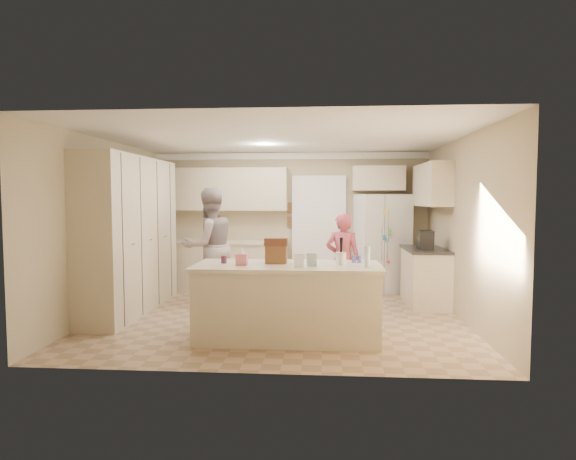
# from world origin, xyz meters

# --- Properties ---
(floor) EXTENTS (5.20, 4.60, 0.02)m
(floor) POSITION_xyz_m (0.00, 0.00, -0.01)
(floor) COLOR tan
(floor) RESTS_ON ground
(ceiling) EXTENTS (5.20, 4.60, 0.02)m
(ceiling) POSITION_xyz_m (0.00, 0.00, 2.61)
(ceiling) COLOR white
(ceiling) RESTS_ON wall_back
(wall_back) EXTENTS (5.20, 0.02, 2.60)m
(wall_back) POSITION_xyz_m (0.00, 2.31, 1.30)
(wall_back) COLOR tan
(wall_back) RESTS_ON ground
(wall_front) EXTENTS (5.20, 0.02, 2.60)m
(wall_front) POSITION_xyz_m (0.00, -2.31, 1.30)
(wall_front) COLOR tan
(wall_front) RESTS_ON ground
(wall_left) EXTENTS (0.02, 4.60, 2.60)m
(wall_left) POSITION_xyz_m (-2.61, 0.00, 1.30)
(wall_left) COLOR tan
(wall_left) RESTS_ON ground
(wall_right) EXTENTS (0.02, 4.60, 2.60)m
(wall_right) POSITION_xyz_m (2.61, 0.00, 1.30)
(wall_right) COLOR tan
(wall_right) RESTS_ON ground
(crown_back) EXTENTS (5.20, 0.08, 0.12)m
(crown_back) POSITION_xyz_m (0.00, 2.26, 2.53)
(crown_back) COLOR white
(crown_back) RESTS_ON wall_back
(pantry_bank) EXTENTS (0.60, 2.60, 2.35)m
(pantry_bank) POSITION_xyz_m (-2.30, 0.20, 1.18)
(pantry_bank) COLOR beige
(pantry_bank) RESTS_ON floor
(back_base_cab) EXTENTS (2.20, 0.60, 0.88)m
(back_base_cab) POSITION_xyz_m (-1.15, 2.00, 0.44)
(back_base_cab) COLOR beige
(back_base_cab) RESTS_ON floor
(back_countertop) EXTENTS (2.24, 0.63, 0.04)m
(back_countertop) POSITION_xyz_m (-1.15, 1.99, 0.90)
(back_countertop) COLOR beige
(back_countertop) RESTS_ON back_base_cab
(back_upper_cab) EXTENTS (2.20, 0.35, 0.80)m
(back_upper_cab) POSITION_xyz_m (-1.15, 2.12, 1.90)
(back_upper_cab) COLOR beige
(back_upper_cab) RESTS_ON wall_back
(doorway_opening) EXTENTS (0.90, 0.06, 2.10)m
(doorway_opening) POSITION_xyz_m (0.55, 2.28, 1.05)
(doorway_opening) COLOR black
(doorway_opening) RESTS_ON floor
(doorway_casing) EXTENTS (1.02, 0.03, 2.22)m
(doorway_casing) POSITION_xyz_m (0.55, 2.24, 1.05)
(doorway_casing) COLOR white
(doorway_casing) RESTS_ON floor
(wall_frame_upper) EXTENTS (0.15, 0.02, 0.20)m
(wall_frame_upper) POSITION_xyz_m (0.02, 2.27, 1.55)
(wall_frame_upper) COLOR brown
(wall_frame_upper) RESTS_ON wall_back
(wall_frame_lower) EXTENTS (0.15, 0.02, 0.20)m
(wall_frame_lower) POSITION_xyz_m (0.02, 2.27, 1.28)
(wall_frame_lower) COLOR brown
(wall_frame_lower) RESTS_ON wall_back
(refrigerator) EXTENTS (1.04, 0.90, 1.80)m
(refrigerator) POSITION_xyz_m (1.72, 2.04, 0.90)
(refrigerator) COLOR white
(refrigerator) RESTS_ON floor
(fridge_seam) EXTENTS (0.02, 0.02, 1.78)m
(fridge_seam) POSITION_xyz_m (1.72, 1.69, 0.90)
(fridge_seam) COLOR gray
(fridge_seam) RESTS_ON refrigerator
(fridge_dispenser) EXTENTS (0.22, 0.03, 0.35)m
(fridge_dispenser) POSITION_xyz_m (1.50, 1.68, 1.15)
(fridge_dispenser) COLOR black
(fridge_dispenser) RESTS_ON refrigerator
(fridge_handle_l) EXTENTS (0.02, 0.02, 0.85)m
(fridge_handle_l) POSITION_xyz_m (1.67, 1.67, 1.05)
(fridge_handle_l) COLOR silver
(fridge_handle_l) RESTS_ON refrigerator
(fridge_handle_r) EXTENTS (0.02, 0.02, 0.85)m
(fridge_handle_r) POSITION_xyz_m (1.77, 1.67, 1.05)
(fridge_handle_r) COLOR silver
(fridge_handle_r) RESTS_ON refrigerator
(over_fridge_cab) EXTENTS (0.95, 0.35, 0.45)m
(over_fridge_cab) POSITION_xyz_m (1.65, 2.12, 2.10)
(over_fridge_cab) COLOR beige
(over_fridge_cab) RESTS_ON wall_back
(right_base_cab) EXTENTS (0.60, 1.20, 0.88)m
(right_base_cab) POSITION_xyz_m (2.30, 1.00, 0.44)
(right_base_cab) COLOR beige
(right_base_cab) RESTS_ON floor
(right_countertop) EXTENTS (0.63, 1.24, 0.04)m
(right_countertop) POSITION_xyz_m (2.29, 1.00, 0.90)
(right_countertop) COLOR #2D2B28
(right_countertop) RESTS_ON right_base_cab
(right_upper_cab) EXTENTS (0.35, 1.50, 0.70)m
(right_upper_cab) POSITION_xyz_m (2.43, 1.20, 1.95)
(right_upper_cab) COLOR beige
(right_upper_cab) RESTS_ON wall_right
(coffee_maker) EXTENTS (0.22, 0.28, 0.30)m
(coffee_maker) POSITION_xyz_m (2.25, 0.80, 1.07)
(coffee_maker) COLOR black
(coffee_maker) RESTS_ON right_countertop
(island_base) EXTENTS (2.20, 0.90, 0.88)m
(island_base) POSITION_xyz_m (0.20, -1.10, 0.44)
(island_base) COLOR beige
(island_base) RESTS_ON floor
(island_top) EXTENTS (2.28, 0.96, 0.05)m
(island_top) POSITION_xyz_m (0.20, -1.10, 0.90)
(island_top) COLOR beige
(island_top) RESTS_ON island_base
(utensil_crock) EXTENTS (0.13, 0.13, 0.15)m
(utensil_crock) POSITION_xyz_m (0.85, -1.05, 1.00)
(utensil_crock) COLOR white
(utensil_crock) RESTS_ON island_top
(tissue_box) EXTENTS (0.13, 0.13, 0.14)m
(tissue_box) POSITION_xyz_m (-0.35, -1.20, 1.00)
(tissue_box) COLOR #E27477
(tissue_box) RESTS_ON island_top
(tissue_plume) EXTENTS (0.08, 0.08, 0.08)m
(tissue_plume) POSITION_xyz_m (-0.35, -1.20, 1.10)
(tissue_plume) COLOR white
(tissue_plume) RESTS_ON tissue_box
(dollhouse_body) EXTENTS (0.26, 0.18, 0.22)m
(dollhouse_body) POSITION_xyz_m (0.05, -1.00, 1.04)
(dollhouse_body) COLOR brown
(dollhouse_body) RESTS_ON island_top
(dollhouse_roof) EXTENTS (0.28, 0.20, 0.10)m
(dollhouse_roof) POSITION_xyz_m (0.05, -1.00, 1.20)
(dollhouse_roof) COLOR #592D1E
(dollhouse_roof) RESTS_ON dollhouse_body
(jam_jar) EXTENTS (0.07, 0.07, 0.09)m
(jam_jar) POSITION_xyz_m (-0.60, -1.05, 0.97)
(jam_jar) COLOR #59263F
(jam_jar) RESTS_ON island_top
(greeting_card_a) EXTENTS (0.12, 0.06, 0.16)m
(greeting_card_a) POSITION_xyz_m (0.35, -1.30, 1.01)
(greeting_card_a) COLOR white
(greeting_card_a) RESTS_ON island_top
(greeting_card_b) EXTENTS (0.12, 0.05, 0.16)m
(greeting_card_b) POSITION_xyz_m (0.50, -1.25, 1.01)
(greeting_card_b) COLOR silver
(greeting_card_b) RESTS_ON island_top
(water_bottle) EXTENTS (0.07, 0.07, 0.24)m
(water_bottle) POSITION_xyz_m (1.15, -1.25, 1.04)
(water_bottle) COLOR silver
(water_bottle) RESTS_ON island_top
(shaker_salt) EXTENTS (0.05, 0.05, 0.09)m
(shaker_salt) POSITION_xyz_m (1.02, -0.88, 0.97)
(shaker_salt) COLOR #414EA8
(shaker_salt) RESTS_ON island_top
(shaker_pepper) EXTENTS (0.05, 0.05, 0.09)m
(shaker_pepper) POSITION_xyz_m (1.09, -0.88, 0.97)
(shaker_pepper) COLOR #414EA8
(shaker_pepper) RESTS_ON island_top
(teen_boy) EXTENTS (1.17, 1.14, 1.90)m
(teen_boy) POSITION_xyz_m (-1.22, 0.75, 0.95)
(teen_boy) COLOR gray
(teen_boy) RESTS_ON floor
(teen_girl) EXTENTS (0.60, 0.45, 1.50)m
(teen_girl) POSITION_xyz_m (0.95, 0.67, 0.75)
(teen_girl) COLOR #B44C5C
(teen_girl) RESTS_ON floor
(fridge_magnets) EXTENTS (0.76, 0.02, 1.44)m
(fridge_magnets) POSITION_xyz_m (1.72, 1.68, 0.90)
(fridge_magnets) COLOR tan
(fridge_magnets) RESTS_ON refrigerator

